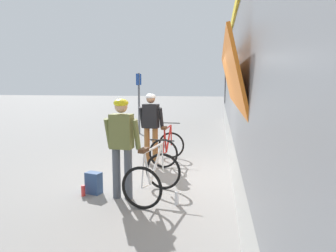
{
  "coord_description": "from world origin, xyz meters",
  "views": [
    {
      "loc": [
        1.01,
        -6.74,
        2.04
      ],
      "look_at": [
        -0.12,
        0.34,
        1.05
      ],
      "focal_mm": 33.91,
      "sensor_mm": 36.0,
      "label": 1
    }
  ],
  "objects_px": {
    "backpack_on_platform": "(94,183)",
    "platform_sign_post": "(139,93)",
    "bicycle_near_white": "(153,176)",
    "bicycle_far_red": "(168,147)",
    "cyclist_far_in_dark": "(151,122)",
    "train_car": "(297,86)",
    "water_bottle_near_the_bikes": "(177,198)",
    "cyclist_near_in_olive": "(122,140)",
    "water_bottle_by_the_backpack": "(83,191)"
  },
  "relations": [
    {
      "from": "backpack_on_platform",
      "to": "platform_sign_post",
      "type": "relative_size",
      "value": 0.17
    },
    {
      "from": "bicycle_near_white",
      "to": "bicycle_far_red",
      "type": "xyz_separation_m",
      "value": [
        -0.15,
        2.53,
        0.0
      ]
    },
    {
      "from": "bicycle_near_white",
      "to": "bicycle_far_red",
      "type": "height_order",
      "value": "same"
    },
    {
      "from": "cyclist_far_in_dark",
      "to": "platform_sign_post",
      "type": "distance_m",
      "value": 4.75
    },
    {
      "from": "train_car",
      "to": "bicycle_far_red",
      "type": "relative_size",
      "value": 18.52
    },
    {
      "from": "bicycle_far_red",
      "to": "water_bottle_near_the_bikes",
      "type": "height_order",
      "value": "bicycle_far_red"
    },
    {
      "from": "backpack_on_platform",
      "to": "cyclist_near_in_olive",
      "type": "bearing_deg",
      "value": 2.75
    },
    {
      "from": "backpack_on_platform",
      "to": "water_bottle_by_the_backpack",
      "type": "xyz_separation_m",
      "value": [
        -0.14,
        -0.16,
        -0.1
      ]
    },
    {
      "from": "water_bottle_by_the_backpack",
      "to": "platform_sign_post",
      "type": "bearing_deg",
      "value": 95.94
    },
    {
      "from": "cyclist_far_in_dark",
      "to": "platform_sign_post",
      "type": "xyz_separation_m",
      "value": [
        -1.44,
        4.49,
        0.57
      ]
    },
    {
      "from": "backpack_on_platform",
      "to": "water_bottle_near_the_bikes",
      "type": "height_order",
      "value": "backpack_on_platform"
    },
    {
      "from": "train_car",
      "to": "water_bottle_by_the_backpack",
      "type": "height_order",
      "value": "train_car"
    },
    {
      "from": "water_bottle_near_the_bikes",
      "to": "bicycle_far_red",
      "type": "bearing_deg",
      "value": 102.23
    },
    {
      "from": "bicycle_near_white",
      "to": "water_bottle_near_the_bikes",
      "type": "relative_size",
      "value": 5.15
    },
    {
      "from": "bicycle_far_red",
      "to": "backpack_on_platform",
      "type": "relative_size",
      "value": 2.74
    },
    {
      "from": "bicycle_near_white",
      "to": "water_bottle_by_the_backpack",
      "type": "distance_m",
      "value": 1.31
    },
    {
      "from": "train_car",
      "to": "water_bottle_near_the_bikes",
      "type": "distance_m",
      "value": 4.09
    },
    {
      "from": "bicycle_far_red",
      "to": "platform_sign_post",
      "type": "xyz_separation_m",
      "value": [
        -1.86,
        4.43,
        1.22
      ]
    },
    {
      "from": "train_car",
      "to": "bicycle_far_red",
      "type": "xyz_separation_m",
      "value": [
        -3.05,
        0.06,
        -1.56
      ]
    },
    {
      "from": "train_car",
      "to": "cyclist_near_in_olive",
      "type": "height_order",
      "value": "train_car"
    },
    {
      "from": "cyclist_far_in_dark",
      "to": "water_bottle_by_the_backpack",
      "type": "relative_size",
      "value": 8.95
    },
    {
      "from": "train_car",
      "to": "backpack_on_platform",
      "type": "relative_size",
      "value": 50.82
    },
    {
      "from": "water_bottle_by_the_backpack",
      "to": "bicycle_near_white",
      "type": "bearing_deg",
      "value": 3.68
    },
    {
      "from": "cyclist_near_in_olive",
      "to": "water_bottle_by_the_backpack",
      "type": "distance_m",
      "value": 1.21
    },
    {
      "from": "cyclist_far_in_dark",
      "to": "platform_sign_post",
      "type": "height_order",
      "value": "platform_sign_post"
    },
    {
      "from": "train_car",
      "to": "cyclist_far_in_dark",
      "type": "bearing_deg",
      "value": -179.9
    },
    {
      "from": "bicycle_far_red",
      "to": "water_bottle_by_the_backpack",
      "type": "distance_m",
      "value": 2.86
    },
    {
      "from": "cyclist_near_in_olive",
      "to": "cyclist_far_in_dark",
      "type": "height_order",
      "value": "same"
    },
    {
      "from": "bicycle_near_white",
      "to": "water_bottle_near_the_bikes",
      "type": "distance_m",
      "value": 0.58
    },
    {
      "from": "train_car",
      "to": "water_bottle_by_the_backpack",
      "type": "relative_size",
      "value": 103.3
    },
    {
      "from": "train_car",
      "to": "platform_sign_post",
      "type": "relative_size",
      "value": 8.47
    },
    {
      "from": "platform_sign_post",
      "to": "train_car",
      "type": "bearing_deg",
      "value": -42.42
    },
    {
      "from": "cyclist_far_in_dark",
      "to": "bicycle_near_white",
      "type": "distance_m",
      "value": 2.61
    },
    {
      "from": "cyclist_near_in_olive",
      "to": "bicycle_near_white",
      "type": "distance_m",
      "value": 0.85
    },
    {
      "from": "bicycle_far_red",
      "to": "water_bottle_by_the_backpack",
      "type": "height_order",
      "value": "bicycle_far_red"
    },
    {
      "from": "cyclist_far_in_dark",
      "to": "bicycle_far_red",
      "type": "distance_m",
      "value": 0.77
    },
    {
      "from": "backpack_on_platform",
      "to": "water_bottle_by_the_backpack",
      "type": "height_order",
      "value": "backpack_on_platform"
    },
    {
      "from": "backpack_on_platform",
      "to": "platform_sign_post",
      "type": "xyz_separation_m",
      "value": [
        -0.87,
        6.88,
        1.42
      ]
    },
    {
      "from": "cyclist_near_in_olive",
      "to": "bicycle_near_white",
      "type": "relative_size",
      "value": 1.5
    },
    {
      "from": "bicycle_far_red",
      "to": "platform_sign_post",
      "type": "relative_size",
      "value": 0.46
    },
    {
      "from": "cyclist_far_in_dark",
      "to": "cyclist_near_in_olive",
      "type": "bearing_deg",
      "value": -89.41
    },
    {
      "from": "cyclist_far_in_dark",
      "to": "backpack_on_platform",
      "type": "height_order",
      "value": "cyclist_far_in_dark"
    },
    {
      "from": "train_car",
      "to": "cyclist_far_in_dark",
      "type": "xyz_separation_m",
      "value": [
        -3.46,
        -0.01,
        -0.91
      ]
    },
    {
      "from": "train_car",
      "to": "cyclist_near_in_olive",
      "type": "bearing_deg",
      "value": -143.55
    },
    {
      "from": "cyclist_near_in_olive",
      "to": "water_bottle_by_the_backpack",
      "type": "bearing_deg",
      "value": -178.86
    },
    {
      "from": "cyclist_far_in_dark",
      "to": "bicycle_near_white",
      "type": "bearing_deg",
      "value": -77.16
    },
    {
      "from": "cyclist_near_in_olive",
      "to": "water_bottle_near_the_bikes",
      "type": "relative_size",
      "value": 7.73
    },
    {
      "from": "bicycle_near_white",
      "to": "platform_sign_post",
      "type": "relative_size",
      "value": 0.49
    },
    {
      "from": "bicycle_far_red",
      "to": "backpack_on_platform",
      "type": "height_order",
      "value": "bicycle_far_red"
    },
    {
      "from": "cyclist_near_in_olive",
      "to": "bicycle_far_red",
      "type": "xyz_separation_m",
      "value": [
        0.39,
        2.6,
        -0.65
      ]
    }
  ]
}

